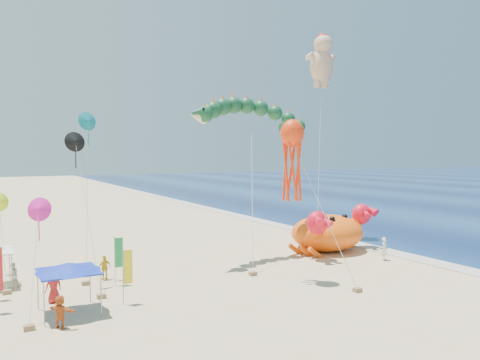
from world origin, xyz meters
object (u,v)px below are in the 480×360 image
at_px(dragon_kite, 250,118).
at_px(octopus_kite, 292,154).
at_px(crab_inflatable, 328,231).
at_px(canopy_blue, 68,268).
at_px(cherub_kite, 322,60).

xyz_separation_m(dragon_kite, octopus_kite, (-1.12, -7.47, -2.91)).
xyz_separation_m(crab_inflatable, octopus_kite, (-8.19, -6.06, 6.65)).
height_order(octopus_kite, canopy_blue, octopus_kite).
height_order(crab_inflatable, cherub_kite, cherub_kite).
relative_size(dragon_kite, octopus_kite, 1.18).
distance_m(crab_inflatable, cherub_kite, 17.67).
bearing_deg(crab_inflatable, cherub_kite, 56.27).
xyz_separation_m(dragon_kite, cherub_kite, (11.13, 4.68, 6.52)).
bearing_deg(dragon_kite, octopus_kite, -98.53).
bearing_deg(canopy_blue, octopus_kite, -1.66).
height_order(crab_inflatable, canopy_blue, crab_inflatable).
relative_size(dragon_kite, canopy_blue, 3.85).
xyz_separation_m(crab_inflatable, dragon_kite, (-7.07, 1.41, 9.56)).
height_order(cherub_kite, canopy_blue, cherub_kite).
distance_m(crab_inflatable, dragon_kite, 11.97).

